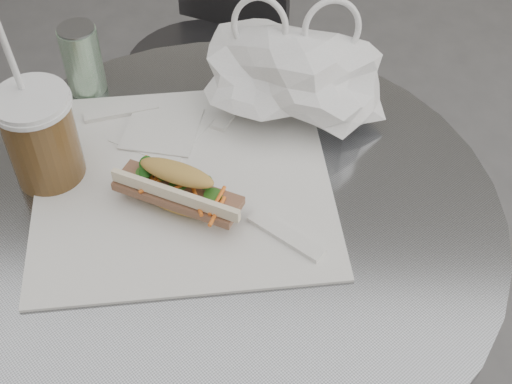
# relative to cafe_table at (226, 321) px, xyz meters

# --- Properties ---
(cafe_table) EXTENTS (0.76, 0.76, 0.74)m
(cafe_table) POSITION_rel_cafe_table_xyz_m (0.00, 0.00, 0.00)
(cafe_table) COLOR slate
(cafe_table) RESTS_ON ground
(chair_far) EXTENTS (0.37, 0.40, 0.68)m
(chair_far) POSITION_rel_cafe_table_xyz_m (-0.11, 0.74, -0.16)
(chair_far) COLOR #2D2D30
(chair_far) RESTS_ON ground
(sandwich_paper) EXTENTS (0.46, 0.45, 0.00)m
(sandwich_paper) POSITION_rel_cafe_table_xyz_m (-0.06, 0.05, 0.28)
(sandwich_paper) COLOR white
(sandwich_paper) RESTS_ON cafe_table
(banh_mi) EXTENTS (0.22, 0.15, 0.07)m
(banh_mi) POSITION_rel_cafe_table_xyz_m (-0.05, 0.00, 0.31)
(banh_mi) COLOR gold
(banh_mi) RESTS_ON sandwich_paper
(iced_coffee) EXTENTS (0.10, 0.10, 0.30)m
(iced_coffee) POSITION_rel_cafe_table_xyz_m (-0.24, 0.05, 0.35)
(iced_coffee) COLOR brown
(iced_coffee) RESTS_ON cafe_table
(sunglasses) EXTENTS (0.12, 0.06, 0.06)m
(sunglasses) POSITION_rel_cafe_table_xyz_m (0.07, 0.20, 0.30)
(sunglasses) COLOR black
(sunglasses) RESTS_ON cafe_table
(plastic_bag) EXTENTS (0.26, 0.20, 0.13)m
(plastic_bag) POSITION_rel_cafe_table_xyz_m (0.09, 0.22, 0.34)
(plastic_bag) COLOR white
(plastic_bag) RESTS_ON cafe_table
(napkin_stack) EXTENTS (0.15, 0.15, 0.01)m
(napkin_stack) POSITION_rel_cafe_table_xyz_m (-0.10, 0.15, 0.28)
(napkin_stack) COLOR white
(napkin_stack) RESTS_ON cafe_table
(drink_can) EXTENTS (0.06, 0.06, 0.11)m
(drink_can) POSITION_rel_cafe_table_xyz_m (-0.23, 0.24, 0.33)
(drink_can) COLOR #538F5D
(drink_can) RESTS_ON cafe_table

